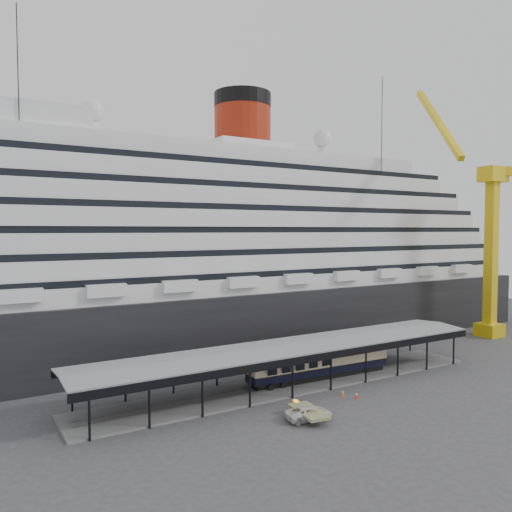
# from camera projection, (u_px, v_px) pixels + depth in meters

# --- Properties ---
(ground) EXTENTS (200.00, 200.00, 0.00)m
(ground) POSITION_uv_depth(u_px,v_px,m) (317.00, 396.00, 59.12)
(ground) COLOR #38383B
(ground) RESTS_ON ground
(cruise_ship) EXTENTS (130.00, 30.00, 43.90)m
(cruise_ship) POSITION_uv_depth(u_px,v_px,m) (202.00, 238.00, 85.59)
(cruise_ship) COLOR black
(cruise_ship) RESTS_ON ground
(platform_canopy) EXTENTS (56.00, 9.18, 5.30)m
(platform_canopy) POSITION_uv_depth(u_px,v_px,m) (293.00, 367.00, 63.28)
(platform_canopy) COLOR slate
(platform_canopy) RESTS_ON ground
(crane_yellow) EXTENTS (23.83, 18.78, 47.60)m
(crane_yellow) POSITION_uv_depth(u_px,v_px,m) (486.00, 229.00, 91.29)
(crane_yellow) COLOR gold
(crane_yellow) RESTS_ON ground
(port_truck) EXTENTS (5.28, 2.94, 1.39)m
(port_truck) POSITION_uv_depth(u_px,v_px,m) (309.00, 413.00, 51.76)
(port_truck) COLOR silver
(port_truck) RESTS_ON ground
(pullman_carriage) EXTENTS (20.83, 3.66, 20.35)m
(pullman_carriage) POSITION_uv_depth(u_px,v_px,m) (320.00, 361.00, 65.53)
(pullman_carriage) COLOR black
(pullman_carriage) RESTS_ON ground
(traffic_cone_left) EXTENTS (0.43, 0.43, 0.79)m
(traffic_cone_left) POSITION_uv_depth(u_px,v_px,m) (291.00, 405.00, 55.00)
(traffic_cone_left) COLOR #DD3D0C
(traffic_cone_left) RESTS_ON ground
(traffic_cone_mid) EXTENTS (0.48, 0.48, 0.80)m
(traffic_cone_mid) POSITION_uv_depth(u_px,v_px,m) (356.00, 395.00, 58.28)
(traffic_cone_mid) COLOR red
(traffic_cone_mid) RESTS_ON ground
(traffic_cone_right) EXTENTS (0.52, 0.52, 0.77)m
(traffic_cone_right) POSITION_uv_depth(u_px,v_px,m) (343.00, 393.00, 59.20)
(traffic_cone_right) COLOR #E75E0C
(traffic_cone_right) RESTS_ON ground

